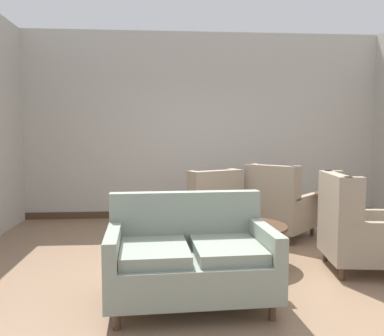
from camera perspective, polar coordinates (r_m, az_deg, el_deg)
The scene contains 10 objects.
ground at distance 4.67m, azimuth 5.37°, elevation -13.93°, with size 8.95×8.95×0.00m, color #896B51.
wall_back at distance 7.30m, azimuth 1.63°, elevation 5.98°, with size 6.56×0.08×3.30m, color #BCB7AD.
baseboard_back at distance 7.38m, azimuth 1.65°, elevation -6.45°, with size 6.40×0.03×0.12m, color #4C3323.
coffee_table at distance 4.72m, azimuth 7.55°, elevation -8.87°, with size 0.95×0.95×0.46m.
porcelain_vase at distance 4.68m, azimuth 8.18°, elevation -6.14°, with size 0.18×0.18×0.35m.
settee at distance 3.66m, azimuth -0.31°, elevation -12.62°, with size 1.48×0.99×0.95m.
armchair_far_left at distance 5.79m, azimuth 1.97°, elevation -5.95°, with size 1.10×1.16×1.01m.
armchair_near_window at distance 5.98m, azimuth 12.29°, elevation -5.50°, with size 1.18×1.18×1.07m.
armchair_back_corner at distance 4.82m, azimuth 22.24°, elevation -8.18°, with size 0.93×0.89×1.07m.
side_table at distance 6.12m, azimuth 19.67°, elevation -5.78°, with size 0.59×0.59×0.66m.
Camera 1 is at (-0.75, -4.36, 1.50)m, focal length 37.71 mm.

